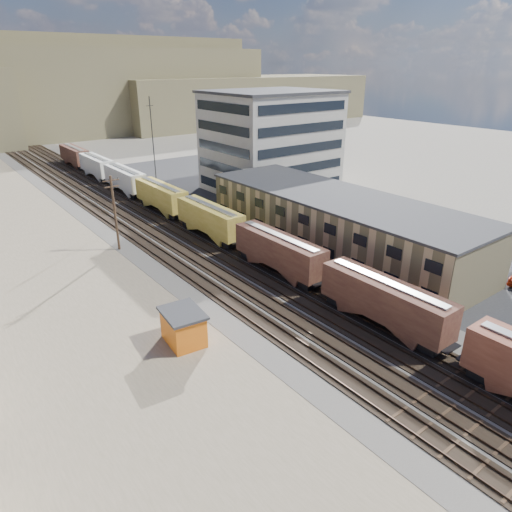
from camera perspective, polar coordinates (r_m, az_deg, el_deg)
ground at (r=39.08m, az=21.70°, el=-15.02°), size 300.00×300.00×0.00m
ballast_bed at (r=73.69m, az=-12.90°, el=4.20°), size 18.00×200.00×0.06m
dirt_yard at (r=59.32m, az=-26.26°, el=-2.37°), size 24.00×180.00×0.03m
asphalt_lot at (r=73.91m, az=7.95°, el=4.61°), size 26.00×120.00×0.04m
rail_tracks at (r=73.46m, az=-13.29°, el=4.17°), size 11.40×200.00×0.24m
freight_train at (r=71.28m, az=-9.04°, el=6.19°), size 3.00×119.74×4.46m
warehouse at (r=61.42m, az=10.04°, el=4.23°), size 12.40×40.40×7.25m
office_tower at (r=90.08m, az=1.84°, el=14.17°), size 22.60×18.60×18.45m
utility_pole_north at (r=62.02m, az=-17.24°, el=5.32°), size 2.20×0.32×10.00m
radio_mast at (r=82.78m, az=-12.67°, el=12.76°), size 1.20×0.16×18.00m
maintenance_shed at (r=41.16m, az=-9.06°, el=-8.72°), size 3.69×4.55×3.10m
parked_car_blue at (r=91.49m, az=-0.10°, el=8.88°), size 5.98×5.11×1.53m
parked_car_far at (r=100.29m, az=2.07°, el=10.12°), size 3.02×4.73×1.50m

